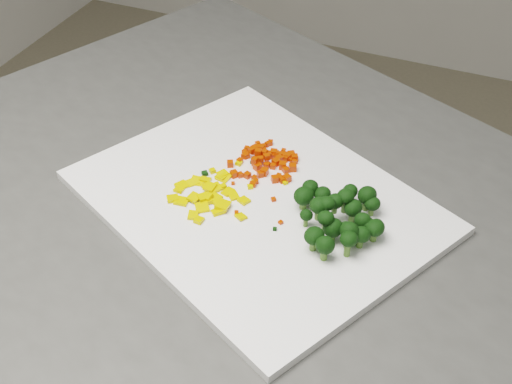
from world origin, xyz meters
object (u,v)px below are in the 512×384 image
at_px(pepper_pile, 210,196).
at_px(broccoli_pile, 332,211).
at_px(cutting_board, 256,202).
at_px(carrot_pile, 263,157).

height_order(pepper_pile, broccoli_pile, broccoli_pile).
xyz_separation_m(cutting_board, broccoli_pile, (0.10, -0.02, 0.03)).
relative_size(cutting_board, pepper_pile, 3.88).
distance_m(carrot_pile, broccoli_pile, 0.15).
bearing_deg(broccoli_pile, cutting_board, 171.65).
bearing_deg(carrot_pile, pepper_pile, -108.65).
bearing_deg(broccoli_pile, carrot_pile, 145.86).
bearing_deg(broccoli_pile, pepper_pile, -175.52).
bearing_deg(pepper_pile, broccoli_pile, 4.48).
xyz_separation_m(carrot_pile, broccoli_pile, (0.12, -0.08, 0.01)).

